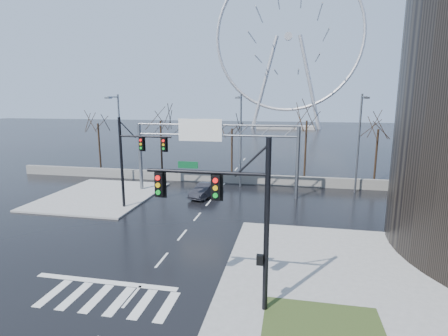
% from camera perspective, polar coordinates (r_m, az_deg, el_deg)
% --- Properties ---
extents(ground, '(260.00, 260.00, 0.00)m').
position_cam_1_polar(ground, '(22.05, -10.12, -14.57)').
color(ground, black).
rests_on(ground, ground).
extents(sidewalk_right_ext, '(12.00, 10.00, 0.15)m').
position_cam_1_polar(sidewalk_right_ext, '(22.66, 17.05, -13.97)').
color(sidewalk_right_ext, gray).
rests_on(sidewalk_right_ext, ground).
extents(sidewalk_far, '(10.00, 12.00, 0.15)m').
position_cam_1_polar(sidewalk_far, '(36.82, -19.44, -4.27)').
color(sidewalk_far, gray).
rests_on(sidewalk_far, ground).
extents(grass_strip, '(5.00, 4.00, 0.02)m').
position_cam_1_polar(grass_strip, '(16.46, 15.87, -24.03)').
color(grass_strip, '#293B18').
rests_on(grass_strip, sidewalk_near).
extents(barrier_wall, '(52.00, 0.50, 1.10)m').
position_cam_1_polar(barrier_wall, '(40.16, 0.18, -1.65)').
color(barrier_wall, slate).
rests_on(barrier_wall, ground).
extents(signal_mast_near, '(5.52, 0.41, 8.00)m').
position_cam_1_polar(signal_mast_near, '(15.30, 1.92, -6.55)').
color(signal_mast_near, black).
rests_on(signal_mast_near, ground).
extents(signal_mast_far, '(4.72, 0.41, 8.00)m').
position_cam_1_polar(signal_mast_far, '(30.81, -14.62, 2.12)').
color(signal_mast_far, black).
rests_on(signal_mast_far, ground).
extents(sign_gantry, '(16.36, 0.40, 7.60)m').
position_cam_1_polar(sign_gantry, '(34.56, -2.03, 4.03)').
color(sign_gantry, slate).
rests_on(sign_gantry, ground).
extents(streetlight_left, '(0.50, 2.55, 10.00)m').
position_cam_1_polar(streetlight_left, '(41.59, -16.86, 5.77)').
color(streetlight_left, slate).
rests_on(streetlight_left, ground).
extents(streetlight_mid, '(0.50, 2.55, 10.00)m').
position_cam_1_polar(streetlight_mid, '(37.16, 2.68, 5.63)').
color(streetlight_mid, slate).
rests_on(streetlight_mid, ground).
extents(streetlight_right, '(0.50, 2.55, 10.00)m').
position_cam_1_polar(streetlight_right, '(37.34, 21.28, 4.90)').
color(streetlight_right, slate).
rests_on(streetlight_right, ground).
extents(tree_far_left, '(3.50, 3.50, 7.00)m').
position_cam_1_polar(tree_far_left, '(49.63, -19.85, 6.05)').
color(tree_far_left, black).
rests_on(tree_far_left, ground).
extents(tree_left, '(3.75, 3.75, 7.50)m').
position_cam_1_polar(tree_left, '(45.17, -10.31, 6.59)').
color(tree_left, black).
rests_on(tree_left, ground).
extents(tree_center, '(3.25, 3.25, 6.50)m').
position_cam_1_polar(tree_center, '(43.78, 1.31, 5.57)').
color(tree_center, black).
rests_on(tree_center, ground).
extents(tree_right, '(3.90, 3.90, 7.80)m').
position_cam_1_polar(tree_right, '(42.08, 13.32, 6.46)').
color(tree_right, black).
rests_on(tree_right, ground).
extents(tree_far_right, '(3.40, 3.40, 6.80)m').
position_cam_1_polar(tree_far_right, '(43.67, 23.82, 4.91)').
color(tree_far_right, black).
rests_on(tree_far_right, ground).
extents(ferris_wheel, '(45.00, 6.00, 50.91)m').
position_cam_1_polar(ferris_wheel, '(114.64, 10.42, 19.46)').
color(ferris_wheel, gray).
rests_on(ferris_wheel, ground).
extents(car, '(2.49, 4.35, 1.36)m').
position_cam_1_polar(car, '(34.42, -3.16, -3.65)').
color(car, black).
rests_on(car, ground).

